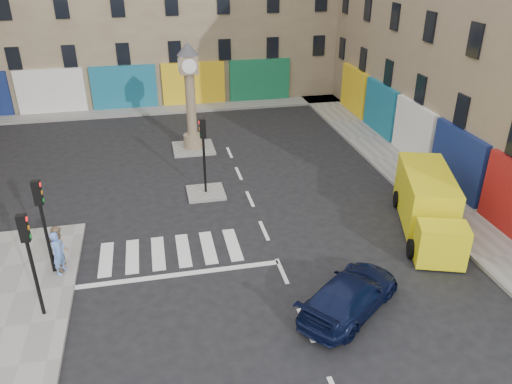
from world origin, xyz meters
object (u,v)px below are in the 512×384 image
object	(u,v)px
traffic_light_island	(203,144)
traffic_light_left_near	(29,250)
traffic_light_left_far	(42,213)
yellow_van	(428,204)
pedestrian_blue	(58,253)
navy_sedan	(350,294)
pedestrian_tan	(60,247)
clock_pillar	(190,91)

from	to	relation	value
traffic_light_island	traffic_light_left_near	bearing A→B (deg)	-128.93
traffic_light_left_far	traffic_light_island	xyz separation A→B (m)	(6.30, 5.40, -0.03)
yellow_van	pedestrian_blue	distance (m)	14.85
traffic_light_island	navy_sedan	size ratio (longest dim) A/B	0.83
pedestrian_blue	yellow_van	bearing A→B (deg)	-61.65
yellow_van	pedestrian_tan	distance (m)	14.85
traffic_light_island	pedestrian_blue	bearing A→B (deg)	-137.25
traffic_light_left_far	pedestrian_blue	bearing A→B (deg)	-25.96
navy_sedan	pedestrian_tan	xyz separation A→B (m)	(-9.63, 4.39, 0.38)
clock_pillar	pedestrian_tan	size ratio (longest dim) A/B	3.49
pedestrian_blue	pedestrian_tan	bearing A→B (deg)	26.88
traffic_light_left_near	navy_sedan	world-z (taller)	traffic_light_left_near
yellow_van	navy_sedan	bearing A→B (deg)	-120.78
yellow_van	traffic_light_left_far	bearing A→B (deg)	-160.14
traffic_light_left_far	pedestrian_blue	xyz separation A→B (m)	(0.30, -0.15, -1.62)
traffic_light_left_far	pedestrian_tan	bearing A→B (deg)	35.13
traffic_light_left_near	clock_pillar	xyz separation A→B (m)	(6.30, 13.80, 0.93)
traffic_light_left_far	navy_sedan	size ratio (longest dim) A/B	0.83
pedestrian_blue	traffic_light_left_near	bearing A→B (deg)	-160.70
navy_sedan	pedestrian_tan	world-z (taller)	pedestrian_tan
pedestrian_blue	traffic_light_left_far	bearing A→B (deg)	90.92
traffic_light_left_near	clock_pillar	distance (m)	15.19
traffic_light_island	navy_sedan	xyz separation A→B (m)	(3.63, -9.58, -1.95)
traffic_light_island	yellow_van	xyz separation A→B (m)	(8.85, -5.17, -1.45)
traffic_light_island	pedestrian_tan	distance (m)	8.09
pedestrian_blue	pedestrian_tan	world-z (taller)	pedestrian_tan
traffic_light_left_far	traffic_light_left_near	bearing A→B (deg)	-90.00
traffic_light_island	pedestrian_tan	bearing A→B (deg)	-139.15
traffic_light_left_near	clock_pillar	world-z (taller)	clock_pillar
traffic_light_left_near	yellow_van	size ratio (longest dim) A/B	0.56
traffic_light_island	traffic_light_left_far	bearing A→B (deg)	-139.40
traffic_light_left_near	clock_pillar	bearing A→B (deg)	65.45
pedestrian_tan	navy_sedan	bearing A→B (deg)	-113.77
clock_pillar	pedestrian_tan	bearing A→B (deg)	-118.21
navy_sedan	pedestrian_tan	size ratio (longest dim) A/B	2.55
navy_sedan	yellow_van	size ratio (longest dim) A/B	0.68
clock_pillar	traffic_light_island	bearing A→B (deg)	-90.00
clock_pillar	pedestrian_tan	xyz separation A→B (m)	(-6.00, -11.18, -2.53)
traffic_light_island	navy_sedan	bearing A→B (deg)	-69.24
clock_pillar	navy_sedan	size ratio (longest dim) A/B	1.37
traffic_light_left_near	traffic_light_island	size ratio (longest dim) A/B	1.00
navy_sedan	pedestrian_tan	bearing A→B (deg)	27.22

